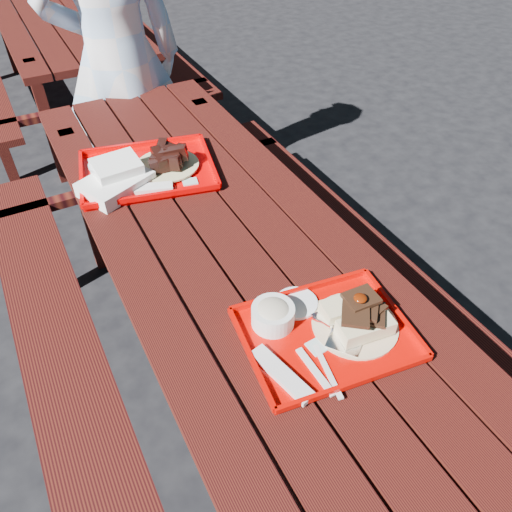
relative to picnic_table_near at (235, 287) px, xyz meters
name	(u,v)px	position (x,y,z in m)	size (l,w,h in m)	color
ground	(239,382)	(0.00, 0.00, -0.56)	(60.00, 60.00, 0.00)	black
picnic_table_near	(235,287)	(0.00, 0.00, 0.00)	(1.41, 2.40, 0.75)	#44140D
picnic_table_far	(58,33)	(0.00, 2.80, 0.00)	(1.41, 2.40, 0.75)	#44140D
near_tray	(323,324)	(0.05, -0.42, 0.22)	(0.45, 0.37, 0.13)	#C40701
far_tray	(145,169)	(-0.11, 0.49, 0.21)	(0.54, 0.46, 0.08)	#DD0000
white_cloth	(116,179)	(-0.23, 0.46, 0.23)	(0.28, 0.24, 0.09)	white
person	(117,60)	(0.04, 1.31, 0.30)	(0.63, 0.41, 1.73)	#B6D9FF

